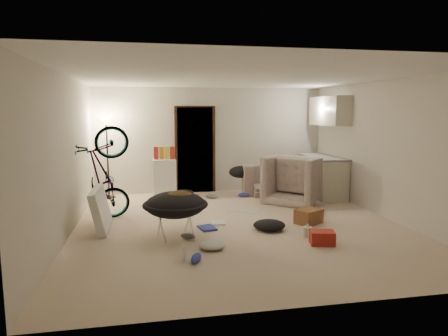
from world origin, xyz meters
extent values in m
cube|color=beige|center=(0.00, 0.00, -0.01)|extent=(5.50, 6.00, 0.02)
cube|color=white|center=(0.00, 0.00, 2.51)|extent=(5.50, 6.00, 0.02)
cube|color=beige|center=(0.00, 3.01, 1.25)|extent=(5.50, 0.02, 2.50)
cube|color=beige|center=(0.00, -3.01, 1.25)|extent=(5.50, 0.02, 2.50)
cube|color=beige|center=(-2.76, 0.00, 1.25)|extent=(0.02, 6.00, 2.50)
cube|color=beige|center=(2.76, 0.00, 1.25)|extent=(0.02, 6.00, 2.50)
cube|color=black|center=(-0.40, 2.97, 1.02)|extent=(0.85, 0.10, 2.04)
cube|color=#2F1F10|center=(-0.40, 2.94, 1.02)|extent=(0.97, 0.04, 2.10)
cylinder|color=black|center=(-2.40, 2.65, 0.01)|extent=(0.28, 0.28, 0.03)
cylinder|color=black|center=(-2.40, 2.65, 0.85)|extent=(0.04, 0.04, 1.70)
cone|color=#FFE0A5|center=(-2.40, 2.65, 1.72)|extent=(0.24, 0.24, 0.18)
cube|color=beige|center=(2.43, 2.00, 0.44)|extent=(0.60, 1.50, 0.88)
cube|color=gray|center=(2.43, 2.00, 0.90)|extent=(0.64, 1.54, 0.04)
cube|color=beige|center=(2.56, 2.00, 1.95)|extent=(0.38, 1.40, 0.65)
imported|color=#3D453D|center=(1.55, 2.45, 0.27)|extent=(1.87, 0.81, 0.54)
imported|color=#3D453D|center=(1.69, 1.56, 0.37)|extent=(1.50, 1.50, 0.74)
imported|color=black|center=(-2.30, 0.74, 0.45)|extent=(1.81, 0.99, 0.99)
imported|color=#9F2117|center=(-1.09, -1.59, 0.01)|extent=(0.24, 0.20, 0.02)
cube|color=white|center=(-1.16, 2.55, 0.43)|extent=(0.51, 0.51, 0.87)
cube|color=#9F2117|center=(-1.33, 2.55, 1.00)|extent=(0.11, 0.08, 0.30)
cube|color=orange|center=(-1.21, 2.55, 1.00)|extent=(0.10, 0.07, 0.30)
cube|color=gold|center=(-1.09, 2.55, 1.00)|extent=(0.10, 0.07, 0.30)
cube|color=#9F2117|center=(-0.97, 2.55, 1.00)|extent=(0.11, 0.09, 0.30)
cylinder|color=silver|center=(-1.12, -0.50, 0.23)|extent=(0.66, 0.66, 0.47)
ellipsoid|color=black|center=(-1.12, -0.50, 0.52)|extent=(0.93, 0.93, 0.39)
torus|color=black|center=(-1.12, -0.50, 0.52)|extent=(1.00, 1.00, 0.07)
ellipsoid|color=#493519|center=(-1.07, -0.53, 0.63)|extent=(0.57, 0.52, 0.22)
ellipsoid|color=black|center=(0.60, 2.45, 0.54)|extent=(0.64, 0.57, 0.28)
cube|color=silver|center=(-2.30, 0.15, 0.34)|extent=(0.27, 1.04, 0.70)
cube|color=brown|center=(1.21, -0.16, 0.13)|extent=(0.54, 0.50, 0.25)
cube|color=#9F2117|center=(0.97, -1.24, 0.10)|extent=(0.40, 0.33, 0.20)
cylinder|color=beige|center=(0.91, -0.83, 0.07)|extent=(0.15, 0.15, 0.15)
cone|color=beige|center=(0.91, -0.83, 0.18)|extent=(0.08, 0.08, 0.06)
cube|color=beige|center=(0.34, 0.99, 0.00)|extent=(0.72, 0.68, 0.01)
cube|color=#2C39A0|center=(-0.58, -0.16, 0.02)|extent=(0.31, 0.38, 0.03)
cube|color=silver|center=(-0.33, 0.13, 0.01)|extent=(0.26, 0.32, 0.03)
ellipsoid|color=#2C39A0|center=(0.62, 2.15, 0.05)|extent=(0.30, 0.13, 0.11)
ellipsoid|color=slate|center=(-0.13, 2.16, 0.05)|extent=(0.31, 0.24, 0.11)
ellipsoid|color=#2C39A0|center=(-0.93, -1.59, 0.05)|extent=(0.21, 0.31, 0.11)
ellipsoid|color=slate|center=(-0.94, -0.62, 0.04)|extent=(0.26, 0.21, 0.09)
ellipsoid|color=black|center=(0.42, -0.41, 0.09)|extent=(0.58, 0.52, 0.17)
ellipsoid|color=black|center=(-0.72, 2.55, 0.07)|extent=(0.57, 0.53, 0.14)
ellipsoid|color=silver|center=(-0.65, -1.15, 0.06)|extent=(0.43, 0.39, 0.12)
camera|label=1|loc=(-1.50, -6.52, 1.93)|focal=32.00mm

